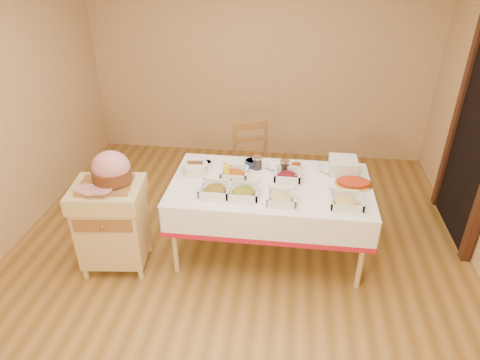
# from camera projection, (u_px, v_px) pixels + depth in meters

# --- Properties ---
(room_shell) EXTENTS (5.00, 5.00, 5.00)m
(room_shell) POSITION_uv_depth(u_px,v_px,m) (233.00, 141.00, 3.40)
(room_shell) COLOR olive
(room_shell) RESTS_ON ground
(doorway) EXTENTS (0.09, 1.10, 2.20)m
(doorway) POSITION_uv_depth(u_px,v_px,m) (478.00, 132.00, 4.02)
(doorway) COLOR black
(doorway) RESTS_ON ground
(dining_table) EXTENTS (1.82, 1.02, 0.76)m
(dining_table) POSITION_uv_depth(u_px,v_px,m) (270.00, 198.00, 3.97)
(dining_table) COLOR #D9BE77
(dining_table) RESTS_ON ground
(butcher_cart) EXTENTS (0.66, 0.57, 0.85)m
(butcher_cart) POSITION_uv_depth(u_px,v_px,m) (112.00, 222.00, 3.84)
(butcher_cart) COLOR #D9BE77
(butcher_cart) RESTS_ON ground
(dining_chair) EXTENTS (0.56, 0.55, 0.95)m
(dining_chair) POSITION_uv_depth(u_px,v_px,m) (254.00, 165.00, 4.79)
(dining_chair) COLOR #8E5E2E
(dining_chair) RESTS_ON ground
(ham_on_board) EXTENTS (0.47, 0.44, 0.31)m
(ham_on_board) POSITION_uv_depth(u_px,v_px,m) (110.00, 171.00, 3.62)
(ham_on_board) COLOR #8E5E2E
(ham_on_board) RESTS_ON butcher_cart
(serving_dish_a) EXTENTS (0.27, 0.26, 0.11)m
(serving_dish_a) POSITION_uv_depth(u_px,v_px,m) (215.00, 190.00, 3.72)
(serving_dish_a) COLOR silver
(serving_dish_a) RESTS_ON dining_table
(serving_dish_b) EXTENTS (0.27, 0.27, 0.11)m
(serving_dish_b) POSITION_uv_depth(u_px,v_px,m) (243.00, 192.00, 3.69)
(serving_dish_b) COLOR silver
(serving_dish_b) RESTS_ON dining_table
(serving_dish_c) EXTENTS (0.25, 0.25, 0.10)m
(serving_dish_c) POSITION_uv_depth(u_px,v_px,m) (282.00, 198.00, 3.61)
(serving_dish_c) COLOR silver
(serving_dish_c) RESTS_ON dining_table
(serving_dish_d) EXTENTS (0.27, 0.27, 0.10)m
(serving_dish_d) POSITION_uv_depth(u_px,v_px,m) (346.00, 201.00, 3.57)
(serving_dish_d) COLOR silver
(serving_dish_d) RESTS_ON dining_table
(serving_dish_e) EXTENTS (0.26, 0.24, 0.12)m
(serving_dish_e) POSITION_uv_depth(u_px,v_px,m) (235.00, 174.00, 3.97)
(serving_dish_e) COLOR silver
(serving_dish_e) RESTS_ON dining_table
(serving_dish_f) EXTENTS (0.25, 0.24, 0.12)m
(serving_dish_f) POSITION_uv_depth(u_px,v_px,m) (287.00, 175.00, 3.95)
(serving_dish_f) COLOR silver
(serving_dish_f) RESTS_ON dining_table
(small_bowl_left) EXTENTS (0.12, 0.12, 0.05)m
(small_bowl_left) POSITION_uv_depth(u_px,v_px,m) (207.00, 164.00, 4.16)
(small_bowl_left) COLOR silver
(small_bowl_left) RESTS_ON dining_table
(small_bowl_mid) EXTENTS (0.14, 0.14, 0.06)m
(small_bowl_mid) POSITION_uv_depth(u_px,v_px,m) (252.00, 163.00, 4.17)
(small_bowl_mid) COLOR navy
(small_bowl_mid) RESTS_ON dining_table
(small_bowl_right) EXTENTS (0.11, 0.11, 0.06)m
(small_bowl_right) POSITION_uv_depth(u_px,v_px,m) (296.00, 166.00, 4.11)
(small_bowl_right) COLOR silver
(small_bowl_right) RESTS_ON dining_table
(bowl_white_imported) EXTENTS (0.18, 0.18, 0.03)m
(bowl_white_imported) POSITION_uv_depth(u_px,v_px,m) (273.00, 167.00, 4.13)
(bowl_white_imported) COLOR silver
(bowl_white_imported) RESTS_ON dining_table
(bowl_small_imported) EXTENTS (0.22, 0.22, 0.05)m
(bowl_small_imported) POSITION_uv_depth(u_px,v_px,m) (328.00, 169.00, 4.08)
(bowl_small_imported) COLOR silver
(bowl_small_imported) RESTS_ON dining_table
(preserve_jar_left) EXTENTS (0.10, 0.10, 0.12)m
(preserve_jar_left) POSITION_uv_depth(u_px,v_px,m) (257.00, 163.00, 4.11)
(preserve_jar_left) COLOR silver
(preserve_jar_left) RESTS_ON dining_table
(preserve_jar_right) EXTENTS (0.09, 0.09, 0.12)m
(preserve_jar_right) POSITION_uv_depth(u_px,v_px,m) (285.00, 167.00, 4.05)
(preserve_jar_right) COLOR silver
(preserve_jar_right) RESTS_ON dining_table
(mustard_bottle) EXTENTS (0.06, 0.06, 0.19)m
(mustard_bottle) POSITION_uv_depth(u_px,v_px,m) (227.00, 172.00, 3.90)
(mustard_bottle) COLOR yellow
(mustard_bottle) RESTS_ON dining_table
(bread_basket) EXTENTS (0.24, 0.24, 0.11)m
(bread_basket) POSITION_uv_depth(u_px,v_px,m) (195.00, 168.00, 4.05)
(bread_basket) COLOR white
(bread_basket) RESTS_ON dining_table
(plate_stack) EXTENTS (0.26, 0.26, 0.14)m
(plate_stack) POSITION_uv_depth(u_px,v_px,m) (343.00, 166.00, 4.04)
(plate_stack) COLOR silver
(plate_stack) RESTS_ON dining_table
(brass_platter) EXTENTS (0.33, 0.24, 0.04)m
(brass_platter) POSITION_uv_depth(u_px,v_px,m) (353.00, 183.00, 3.85)
(brass_platter) COLOR gold
(brass_platter) RESTS_ON dining_table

